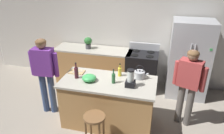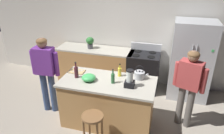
# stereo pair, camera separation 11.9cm
# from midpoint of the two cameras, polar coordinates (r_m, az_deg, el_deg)

# --- Properties ---
(ground_plane) EXTENTS (14.00, 14.00, 0.00)m
(ground_plane) POSITION_cam_midpoint_polar(r_m,az_deg,el_deg) (4.47, -0.30, -14.49)
(ground_plane) COLOR #9E9384
(back_wall) EXTENTS (8.00, 0.10, 2.70)m
(back_wall) POSITION_cam_midpoint_polar(r_m,az_deg,el_deg) (5.55, 5.34, 9.36)
(back_wall) COLOR silver
(back_wall) RESTS_ON ground_plane
(kitchen_island) EXTENTS (1.77, 0.86, 0.95)m
(kitchen_island) POSITION_cam_midpoint_polar(r_m,az_deg,el_deg) (4.19, -0.31, -9.46)
(kitchen_island) COLOR #B7844C
(kitchen_island) RESTS_ON ground_plane
(back_counter_run) EXTENTS (2.00, 0.64, 0.95)m
(back_counter_run) POSITION_cam_midpoint_polar(r_m,az_deg,el_deg) (5.69, -3.73, 0.41)
(back_counter_run) COLOR #B7844C
(back_counter_run) RESTS_ON ground_plane
(refrigerator) EXTENTS (0.90, 0.73, 1.83)m
(refrigerator) POSITION_cam_midpoint_polar(r_m,az_deg,el_deg) (5.21, 20.99, 1.61)
(refrigerator) COLOR #B7BABF
(refrigerator) RESTS_ON ground_plane
(stove_range) EXTENTS (0.76, 0.65, 1.13)m
(stove_range) POSITION_cam_midpoint_polar(r_m,az_deg,el_deg) (5.40, 8.99, -1.14)
(stove_range) COLOR black
(stove_range) RESTS_ON ground_plane
(person_by_island_left) EXTENTS (0.60, 0.25, 1.65)m
(person_by_island_left) POSITION_cam_midpoint_polar(r_m,az_deg,el_deg) (4.48, -16.70, -0.43)
(person_by_island_left) COLOR #384C7A
(person_by_island_left) RESTS_ON ground_plane
(person_by_sink_right) EXTENTS (0.58, 0.35, 1.57)m
(person_by_sink_right) POSITION_cam_midpoint_polar(r_m,az_deg,el_deg) (4.15, 20.72, -3.91)
(person_by_sink_right) COLOR #66605B
(person_by_sink_right) RESTS_ON ground_plane
(bar_stool) EXTENTS (0.36, 0.36, 0.68)m
(bar_stool) POSITION_cam_midpoint_polar(r_m,az_deg,el_deg) (3.63, -4.21, -14.78)
(bar_stool) COLOR brown
(bar_stool) RESTS_ON ground_plane
(potted_plant) EXTENTS (0.20, 0.20, 0.30)m
(potted_plant) POSITION_cam_midpoint_polar(r_m,az_deg,el_deg) (5.49, -5.32, 6.73)
(potted_plant) COLOR #4C4C51
(potted_plant) RESTS_ON back_counter_run
(blender_appliance) EXTENTS (0.17, 0.17, 0.32)m
(blender_appliance) POSITION_cam_midpoint_polar(r_m,az_deg,el_deg) (3.72, 5.67, -3.40)
(blender_appliance) COLOR black
(blender_appliance) RESTS_ON kitchen_island
(bottle_olive_oil) EXTENTS (0.07, 0.07, 0.28)m
(bottle_olive_oil) POSITION_cam_midpoint_polar(r_m,az_deg,el_deg) (3.82, 1.12, -2.97)
(bottle_olive_oil) COLOR #2D6638
(bottle_olive_oil) RESTS_ON kitchen_island
(bottle_soda) EXTENTS (0.07, 0.07, 0.26)m
(bottle_soda) POSITION_cam_midpoint_polar(r_m,az_deg,el_deg) (4.08, 2.90, -1.24)
(bottle_soda) COLOR yellow
(bottle_soda) RESTS_ON kitchen_island
(bottle_wine) EXTENTS (0.08, 0.08, 0.32)m
(bottle_wine) POSITION_cam_midpoint_polar(r_m,az_deg,el_deg) (4.05, -8.75, -1.31)
(bottle_wine) COLOR #471923
(bottle_wine) RESTS_ON kitchen_island
(mixing_bowl) EXTENTS (0.26, 0.26, 0.12)m
(mixing_bowl) POSITION_cam_midpoint_polar(r_m,az_deg,el_deg) (3.94, -5.43, -2.85)
(mixing_bowl) COLOR #3FB259
(mixing_bowl) RESTS_ON kitchen_island
(tea_kettle) EXTENTS (0.28, 0.20, 0.27)m
(tea_kettle) POSITION_cam_midpoint_polar(r_m,az_deg,el_deg) (4.03, 8.21, -2.08)
(tea_kettle) COLOR #B7BABF
(tea_kettle) RESTS_ON kitchen_island
(cutting_board) EXTENTS (0.30, 0.20, 0.02)m
(cutting_board) POSITION_cam_midpoint_polar(r_m,az_deg,el_deg) (4.31, -8.60, -1.20)
(cutting_board) COLOR tan
(cutting_board) RESTS_ON kitchen_island
(chef_knife) EXTENTS (0.21, 0.13, 0.01)m
(chef_knife) POSITION_cam_midpoint_polar(r_m,az_deg,el_deg) (4.30, -8.36, -1.08)
(chef_knife) COLOR #B7BABF
(chef_knife) RESTS_ON cutting_board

